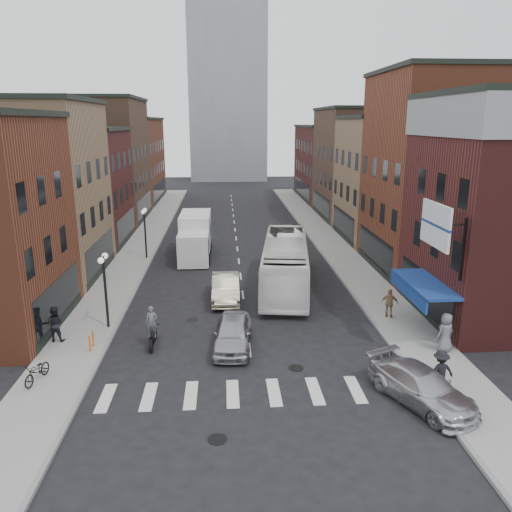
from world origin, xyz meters
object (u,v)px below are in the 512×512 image
at_px(box_truck, 195,237).
at_px(sedan_left_far, 226,288).
at_px(streetlamp_far, 145,224).
at_px(curb_car, 422,387).
at_px(ped_right_b, 390,303).
at_px(billboard_sign, 437,226).
at_px(parked_bicycle, 37,371).
at_px(ped_left_solo, 55,324).
at_px(sedan_left_near, 233,333).
at_px(ped_right_c, 446,333).
at_px(ped_right_a, 440,371).
at_px(transit_bus, 285,263).
at_px(bike_rack, 91,341).
at_px(motorcycle_rider, 152,328).
at_px(streetlamp_near, 104,277).

xyz_separation_m(box_truck, sedan_left_far, (2.39, -10.43, -0.91)).
distance_m(streetlamp_far, curb_car, 26.26).
bearing_deg(ped_right_b, billboard_sign, 121.76).
bearing_deg(parked_bicycle, ped_left_solo, 110.29).
relative_size(sedan_left_near, ped_right_c, 2.34).
relative_size(billboard_sign, curb_car, 0.77).
distance_m(sedan_left_far, ped_right_c, 13.21).
relative_size(streetlamp_far, parked_bicycle, 2.37).
relative_size(box_truck, parked_bicycle, 4.54).
bearing_deg(ped_right_b, box_truck, -27.81).
bearing_deg(ped_right_a, billboard_sign, -109.53).
height_order(streetlamp_far, ped_left_solo, streetlamp_far).
bearing_deg(transit_bus, box_truck, 135.76).
bearing_deg(curb_car, sedan_left_far, 97.63).
relative_size(bike_rack, ped_right_a, 0.45).
relative_size(curb_car, ped_right_c, 2.53).
bearing_deg(ped_right_b, transit_bus, -26.68).
bearing_deg(streetlamp_far, motorcycle_rider, -80.70).
xyz_separation_m(billboard_sign, streetlamp_near, (-15.99, 3.50, -3.22)).
xyz_separation_m(streetlamp_far, curb_car, (13.90, -22.17, -2.21)).
xyz_separation_m(bike_rack, ped_left_solo, (-2.00, 1.07, 0.51)).
bearing_deg(bike_rack, streetlamp_near, 85.76).
distance_m(bike_rack, parked_bicycle, 3.36).
bearing_deg(streetlamp_near, ped_right_c, -13.69).
distance_m(streetlamp_near, parked_bicycle, 6.39).
bearing_deg(transit_bus, ped_right_a, -64.20).
xyz_separation_m(billboard_sign, transit_bus, (-5.70, 9.93, -4.45)).
bearing_deg(sedan_left_near, transit_bus, 72.87).
xyz_separation_m(curb_car, parked_bicycle, (-15.58, 2.46, -0.10)).
bearing_deg(sedan_left_far, parked_bicycle, -128.96).
bearing_deg(bike_rack, curb_car, -21.22).
bearing_deg(ped_right_b, streetlamp_far, -18.31).
distance_m(curb_car, parked_bicycle, 15.78).
bearing_deg(streetlamp_near, ped_right_b, 1.27).
distance_m(motorcycle_rider, ped_right_b, 13.01).
height_order(streetlamp_near, ped_right_c, streetlamp_near).
height_order(billboard_sign, curb_car, billboard_sign).
height_order(billboard_sign, transit_bus, billboard_sign).
distance_m(transit_bus, ped_right_a, 14.74).
bearing_deg(curb_car, motorcycle_rider, 128.29).
xyz_separation_m(sedan_left_far, ped_left_solo, (-8.50, -5.78, 0.27)).
bearing_deg(ped_right_c, sedan_left_near, -27.46).
height_order(streetlamp_far, motorcycle_rider, streetlamp_far).
height_order(billboard_sign, parked_bicycle, billboard_sign).
bearing_deg(bike_rack, parked_bicycle, -116.21).
distance_m(billboard_sign, ped_right_b, 6.46).
relative_size(box_truck, motorcycle_rider, 3.75).
xyz_separation_m(streetlamp_far, ped_right_a, (14.87, -21.57, -1.88)).
xyz_separation_m(billboard_sign, parked_bicycle, (-17.67, -2.21, -5.53)).
relative_size(motorcycle_rider, curb_car, 0.44).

